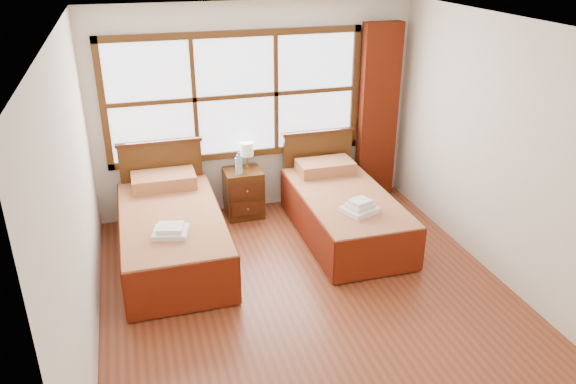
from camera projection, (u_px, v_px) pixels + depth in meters
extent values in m
plane|color=brown|center=(311.00, 299.00, 5.53)|extent=(4.50, 4.50, 0.00)
plane|color=white|center=(316.00, 27.00, 4.45)|extent=(4.50, 4.50, 0.00)
plane|color=silver|center=(256.00, 110.00, 6.96)|extent=(4.00, 0.00, 4.00)
plane|color=silver|center=(76.00, 205.00, 4.48)|extent=(0.00, 4.50, 4.50)
plane|color=silver|center=(507.00, 155.00, 5.50)|extent=(0.00, 4.50, 4.50)
cube|color=white|center=(236.00, 96.00, 6.79)|extent=(3.00, 0.02, 1.40)
cube|color=#48280F|center=(238.00, 154.00, 7.07)|extent=(3.16, 0.06, 0.08)
cube|color=#48280F|center=(234.00, 34.00, 6.46)|extent=(3.16, 0.06, 0.08)
cube|color=#48280F|center=(103.00, 106.00, 6.38)|extent=(0.08, 0.06, 1.56)
cube|color=#48280F|center=(354.00, 88.00, 7.16)|extent=(0.08, 0.06, 1.56)
cube|color=#48280F|center=(194.00, 100.00, 6.64)|extent=(0.05, 0.05, 1.40)
cube|color=#48280F|center=(276.00, 94.00, 6.90)|extent=(0.05, 0.05, 1.40)
cube|color=#48280F|center=(236.00, 97.00, 6.77)|extent=(3.00, 0.05, 0.05)
cube|color=#5B1809|center=(378.00, 113.00, 7.30)|extent=(0.50, 0.16, 2.30)
cube|color=#431F0D|center=(174.00, 247.00, 6.14)|extent=(0.94, 1.88, 0.31)
cube|color=maroon|center=(171.00, 225.00, 6.03)|extent=(1.05, 2.08, 0.26)
cube|color=maroon|center=(123.00, 244.00, 5.96)|extent=(0.03, 2.08, 0.52)
cube|color=maroon|center=(221.00, 231.00, 6.23)|extent=(0.03, 2.08, 0.52)
cube|color=maroon|center=(184.00, 289.00, 5.19)|extent=(1.05, 0.03, 0.52)
cube|color=maroon|center=(164.00, 180.00, 6.60)|extent=(0.73, 0.43, 0.16)
cube|color=#48280F|center=(163.00, 182.00, 6.88)|extent=(0.98, 0.06, 1.02)
cube|color=#431F0D|center=(159.00, 142.00, 6.67)|extent=(1.02, 0.08, 0.04)
cube|color=#431F0D|center=(344.00, 224.00, 6.66)|extent=(0.89, 1.77, 0.29)
cube|color=maroon|center=(345.00, 204.00, 6.55)|extent=(0.99, 1.97, 0.24)
cube|color=maroon|center=(305.00, 221.00, 6.48)|extent=(0.03, 1.97, 0.49)
cube|color=maroon|center=(383.00, 210.00, 6.73)|extent=(0.03, 1.97, 0.49)
cube|color=maroon|center=(380.00, 257.00, 5.75)|extent=(0.99, 0.03, 0.49)
cube|color=maroon|center=(325.00, 167.00, 7.09)|extent=(0.69, 0.40, 0.15)
cube|color=#48280F|center=(317.00, 168.00, 7.40)|extent=(0.93, 0.06, 0.96)
cube|color=#431F0D|center=(318.00, 132.00, 7.20)|extent=(0.96, 0.08, 0.04)
cube|color=#48280F|center=(244.00, 193.00, 7.09)|extent=(0.46, 0.41, 0.61)
cube|color=#431F0D|center=(248.00, 209.00, 6.95)|extent=(0.41, 0.02, 0.18)
cube|color=#431F0D|center=(247.00, 191.00, 6.85)|extent=(0.41, 0.02, 0.18)
sphere|color=olive|center=(248.00, 209.00, 6.93)|extent=(0.03, 0.03, 0.03)
sphere|color=olive|center=(247.00, 191.00, 6.83)|extent=(0.03, 0.03, 0.03)
cube|color=white|center=(171.00, 232.00, 5.56)|extent=(0.39, 0.36, 0.05)
cube|color=white|center=(170.00, 228.00, 5.53)|extent=(0.30, 0.27, 0.05)
cube|color=white|center=(360.00, 210.00, 6.08)|extent=(0.42, 0.40, 0.05)
cube|color=white|center=(360.00, 205.00, 6.06)|extent=(0.32, 0.30, 0.05)
cube|color=white|center=(360.00, 202.00, 6.04)|extent=(0.26, 0.24, 0.04)
cylinder|color=#B38039|center=(247.00, 166.00, 7.06)|extent=(0.10, 0.10, 0.02)
cylinder|color=#B38039|center=(247.00, 160.00, 7.03)|extent=(0.02, 0.02, 0.14)
cylinder|color=white|center=(247.00, 149.00, 6.96)|extent=(0.17, 0.17, 0.17)
cylinder|color=#A7C6D7|center=(238.00, 166.00, 6.81)|extent=(0.06, 0.06, 0.21)
cylinder|color=blue|center=(237.00, 157.00, 6.76)|extent=(0.03, 0.03, 0.03)
cylinder|color=#A7C6D7|center=(239.00, 164.00, 6.83)|extent=(0.07, 0.07, 0.23)
cylinder|color=blue|center=(239.00, 154.00, 6.77)|extent=(0.03, 0.03, 0.03)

